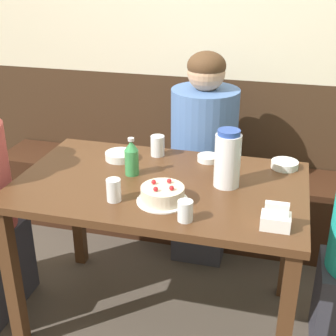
# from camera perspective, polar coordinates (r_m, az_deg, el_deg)

# --- Properties ---
(ground_plane) EXTENTS (12.00, 12.00, 0.00)m
(ground_plane) POSITION_cam_1_polar(r_m,az_deg,el_deg) (2.54, -0.84, -17.59)
(ground_plane) COLOR #4C4238
(back_wall) EXTENTS (4.80, 0.04, 2.50)m
(back_wall) POSITION_cam_1_polar(r_m,az_deg,el_deg) (2.94, 4.72, 15.62)
(back_wall) COLOR #3D2819
(back_wall) RESTS_ON ground_plane
(bench_seat) EXTENTS (2.65, 0.38, 0.47)m
(bench_seat) POSITION_cam_1_polar(r_m,az_deg,el_deg) (3.06, 3.32, -4.10)
(bench_seat) COLOR #381E11
(bench_seat) RESTS_ON ground_plane
(dining_table) EXTENTS (1.30, 0.78, 0.77)m
(dining_table) POSITION_cam_1_polar(r_m,az_deg,el_deg) (2.15, -0.95, -4.27)
(dining_table) COLOR #4C2D19
(dining_table) RESTS_ON ground_plane
(birthday_cake) EXTENTS (0.22, 0.22, 0.09)m
(birthday_cake) POSITION_cam_1_polar(r_m,az_deg,el_deg) (1.92, -0.67, -3.24)
(birthday_cake) COLOR white
(birthday_cake) RESTS_ON dining_table
(water_pitcher) EXTENTS (0.11, 0.11, 0.26)m
(water_pitcher) POSITION_cam_1_polar(r_m,az_deg,el_deg) (2.03, 7.27, 1.11)
(water_pitcher) COLOR white
(water_pitcher) RESTS_ON dining_table
(soju_bottle) EXTENTS (0.06, 0.06, 0.18)m
(soju_bottle) POSITION_cam_1_polar(r_m,az_deg,el_deg) (2.14, -4.46, 1.28)
(soju_bottle) COLOR #388E4C
(soju_bottle) RESTS_ON dining_table
(napkin_holder) EXTENTS (0.11, 0.08, 0.11)m
(napkin_holder) POSITION_cam_1_polar(r_m,az_deg,el_deg) (1.79, 13.01, -6.06)
(napkin_holder) COLOR white
(napkin_holder) RESTS_ON dining_table
(bowl_soup_white) EXTENTS (0.11, 0.11, 0.03)m
(bowl_soup_white) POSITION_cam_1_polar(r_m,az_deg,el_deg) (2.32, 4.91, 1.21)
(bowl_soup_white) COLOR white
(bowl_soup_white) RESTS_ON dining_table
(bowl_rice_small) EXTENTS (0.13, 0.13, 0.03)m
(bowl_rice_small) POSITION_cam_1_polar(r_m,az_deg,el_deg) (2.30, 14.03, 0.41)
(bowl_rice_small) COLOR white
(bowl_rice_small) RESTS_ON dining_table
(bowl_side_dish) EXTENTS (0.15, 0.15, 0.04)m
(bowl_side_dish) POSITION_cam_1_polar(r_m,az_deg,el_deg) (2.34, -5.87, 1.50)
(bowl_side_dish) COLOR white
(bowl_side_dish) RESTS_ON dining_table
(glass_water_tall) EXTENTS (0.06, 0.06, 0.08)m
(glass_water_tall) POSITION_cam_1_polar(r_m,az_deg,el_deg) (1.79, 2.11, -5.25)
(glass_water_tall) COLOR silver
(glass_water_tall) RESTS_ON dining_table
(glass_tumbler_short) EXTENTS (0.06, 0.06, 0.10)m
(glass_tumbler_short) POSITION_cam_1_polar(r_m,az_deg,el_deg) (1.94, -6.64, -2.69)
(glass_tumbler_short) COLOR silver
(glass_tumbler_short) RESTS_ON dining_table
(glass_shot_small) EXTENTS (0.07, 0.07, 0.10)m
(glass_shot_small) POSITION_cam_1_polar(r_m,az_deg,el_deg) (2.36, -1.28, 2.73)
(glass_shot_small) COLOR silver
(glass_shot_small) RESTS_ON dining_table
(person_grey_tee) EXTENTS (0.38, 0.38, 1.24)m
(person_grey_tee) POSITION_cam_1_polar(r_m,az_deg,el_deg) (2.72, 4.33, 1.12)
(person_grey_tee) COLOR #33333D
(person_grey_tee) RESTS_ON ground_plane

